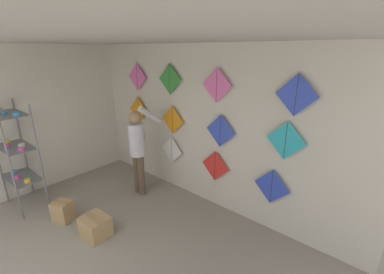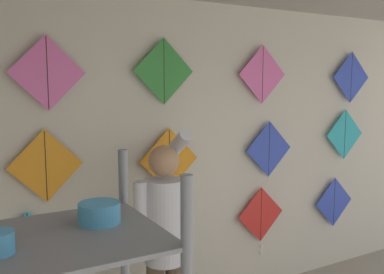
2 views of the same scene
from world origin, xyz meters
TOP-DOWN VIEW (x-y plane):
  - back_panel at (0.00, 3.50)m, footprint 5.89×0.06m
  - left_panel at (-2.58, 1.74)m, footprint 0.06×4.27m
  - ceiling_slab at (0.00, 1.74)m, footprint 5.89×4.27m
  - shelf_rack at (-2.07, 1.20)m, footprint 0.82×0.45m
  - shopkeeper at (-0.87, 2.82)m, footprint 0.45×0.60m
  - cardboard_box at (-0.39, 1.59)m, footprint 0.42×0.37m
  - cardboard_box_spare at (-1.15, 1.43)m, footprint 0.37×0.34m
  - kite_0 at (-1.70, 3.41)m, footprint 0.55×0.01m
  - kite_1 at (-0.57, 3.41)m, footprint 0.55×0.01m
  - kite_2 at (0.49, 3.41)m, footprint 0.55×0.04m
  - kite_3 at (1.52, 3.41)m, footprint 0.55×0.01m
  - kite_4 at (-1.56, 3.41)m, footprint 0.55×0.01m
  - kite_5 at (-0.53, 3.41)m, footprint 0.55×0.01m
  - kite_6 at (0.57, 3.41)m, footprint 0.55×0.01m
  - kite_7 at (1.64, 3.41)m, footprint 0.55×0.01m
  - kite_8 at (-1.52, 3.41)m, footprint 0.55×0.01m
  - kite_9 at (-0.57, 3.41)m, footprint 0.55×0.01m
  - kite_10 at (0.47, 3.41)m, footprint 0.55×0.01m
  - kite_11 at (1.71, 3.41)m, footprint 0.55×0.01m

SIDE VIEW (x-z plane):
  - cardboard_box at x=-0.39m, z-range 0.00..0.33m
  - cardboard_box_spare at x=-1.15m, z-range 0.00..0.35m
  - kite_2 at x=0.49m, z-range 0.41..1.11m
  - kite_3 at x=1.52m, z-range 0.49..1.04m
  - kite_1 at x=-0.57m, z-range 0.53..1.08m
  - kite_0 at x=-1.70m, z-range 0.60..1.15m
  - shopkeeper at x=-0.87m, z-range 0.11..1.88m
  - shelf_rack at x=-2.07m, z-range 0.16..2.04m
  - back_panel at x=0.00m, z-range 0.00..2.80m
  - left_panel at x=-2.58m, z-range 0.00..2.80m
  - kite_5 at x=-0.53m, z-range 1.15..1.71m
  - kite_6 at x=0.57m, z-range 1.16..1.72m
  - kite_4 at x=-1.56m, z-range 1.20..1.75m
  - kite_7 at x=1.64m, z-range 1.24..1.80m
  - kite_11 at x=1.71m, z-range 1.87..2.43m
  - kite_8 at x=-1.52m, z-range 1.89..2.44m
  - kite_10 at x=0.47m, z-range 1.89..2.45m
  - kite_9 at x=-0.57m, z-range 1.91..2.46m
  - ceiling_slab at x=0.00m, z-range 2.80..2.84m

